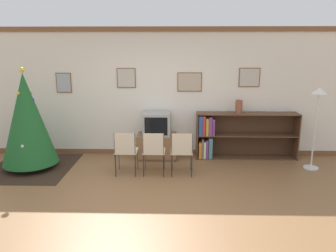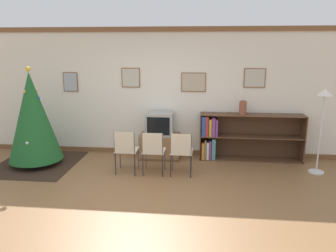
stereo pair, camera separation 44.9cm
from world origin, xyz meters
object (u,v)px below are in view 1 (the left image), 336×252
object	(u,v)px
television	(157,124)
vase	(239,107)
folding_chair_center	(154,151)
standing_lamp	(317,107)
christmas_tree	(27,119)
bookshelf	(230,135)
tv_console	(157,146)
folding_chair_right	(182,151)
folding_chair_left	(126,150)

from	to	relation	value
television	vase	distance (m)	1.72
folding_chair_center	vase	bearing A→B (deg)	30.16
standing_lamp	christmas_tree	bearing A→B (deg)	-178.92
television	bookshelf	distance (m)	1.57
christmas_tree	tv_console	bearing A→B (deg)	14.69
tv_console	folding_chair_right	xyz separation A→B (m)	(0.51, -0.95, 0.21)
television	bookshelf	xyz separation A→B (m)	(1.55, 0.10, -0.27)
folding_chair_left	vase	bearing A→B (deg)	24.04
christmas_tree	folding_chair_right	distance (m)	2.98
folding_chair_right	bookshelf	size ratio (longest dim) A/B	0.39
vase	standing_lamp	world-z (taller)	standing_lamp
tv_console	vase	xyz separation A→B (m)	(1.68, 0.03, 0.85)
standing_lamp	folding_chair_center	bearing A→B (deg)	-172.13
television	folding_chair_left	bearing A→B (deg)	-118.26
folding_chair_right	standing_lamp	bearing A→B (deg)	9.43
folding_chair_center	christmas_tree	bearing A→B (deg)	172.54
television	standing_lamp	size ratio (longest dim) A/B	0.35
folding_chair_left	folding_chair_right	size ratio (longest dim) A/B	1.00
tv_console	standing_lamp	xyz separation A→B (m)	(3.03, -0.53, 0.95)
tv_console	folding_chair_right	world-z (taller)	folding_chair_right
folding_chair_left	folding_chair_right	bearing A→B (deg)	0.00
television	folding_chair_right	world-z (taller)	television
christmas_tree	folding_chair_right	bearing A→B (deg)	-6.17
vase	standing_lamp	distance (m)	1.46
bookshelf	standing_lamp	distance (m)	1.77
folding_chair_right	television	bearing A→B (deg)	118.26
television	folding_chair_center	distance (m)	0.99
folding_chair_right	standing_lamp	distance (m)	2.66
folding_chair_left	folding_chair_center	world-z (taller)	same
christmas_tree	television	distance (m)	2.51
television	standing_lamp	world-z (taller)	standing_lamp
tv_console	television	xyz separation A→B (m)	(0.00, -0.00, 0.49)
tv_console	folding_chair_left	distance (m)	1.10
television	bookshelf	world-z (taller)	television
bookshelf	vase	xyz separation A→B (m)	(0.14, -0.06, 0.63)
christmas_tree	folding_chair_left	world-z (taller)	christmas_tree
tv_console	folding_chair_right	bearing A→B (deg)	-61.81
television	vase	xyz separation A→B (m)	(1.68, 0.03, 0.36)
christmas_tree	bookshelf	xyz separation A→B (m)	(3.96, 0.73, -0.49)
christmas_tree	tv_console	distance (m)	2.60
standing_lamp	vase	bearing A→B (deg)	157.50
christmas_tree	tv_console	xyz separation A→B (m)	(2.42, 0.63, -0.71)
vase	tv_console	bearing A→B (deg)	-179.06
television	bookshelf	bearing A→B (deg)	3.53
christmas_tree	folding_chair_center	world-z (taller)	christmas_tree
television	folding_chair_left	size ratio (longest dim) A/B	0.68
folding_chair_left	folding_chair_center	bearing A→B (deg)	0.00
tv_console	folding_chair_center	xyz separation A→B (m)	(0.00, -0.95, 0.21)
bookshelf	standing_lamp	bearing A→B (deg)	-22.79
folding_chair_left	standing_lamp	distance (m)	3.64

